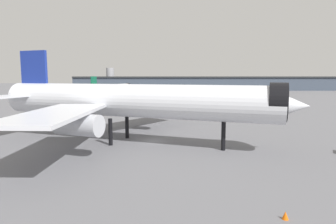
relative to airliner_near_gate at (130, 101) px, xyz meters
name	(u,v)px	position (x,y,z in m)	size (l,w,h in m)	color
ground	(152,141)	(3.99, 1.06, -7.70)	(900.00, 900.00, 0.00)	slate
airliner_near_gate	(130,101)	(0.00, 0.00, 0.00)	(58.88, 52.30, 17.46)	silver
airliner_far_taxiway	(111,88)	(-29.76, 118.11, -2.34)	(39.08, 43.73, 12.17)	white
terminal_building	(225,83)	(50.66, 202.79, -1.60)	(260.13, 35.51, 19.22)	#3D4756
service_truck_front	(176,112)	(8.54, 34.74, -6.11)	(5.68, 2.98, 3.00)	black
traffic_cone_near_nose	(22,125)	(-29.04, 16.01, -7.34)	(0.57, 0.57, 0.71)	#F2600C
traffic_cone_wingtip	(285,215)	(17.96, -29.05, -7.34)	(0.56, 0.56, 0.71)	#F2600C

